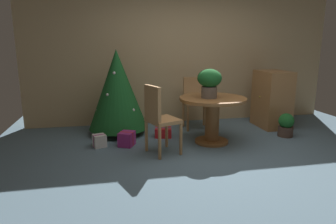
% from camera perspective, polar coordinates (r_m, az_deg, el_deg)
% --- Properties ---
extents(ground_plane, '(6.60, 6.60, 0.00)m').
position_cam_1_polar(ground_plane, '(4.14, 10.31, -8.95)').
color(ground_plane, slate).
extents(back_wall_panel, '(6.00, 0.10, 2.60)m').
position_cam_1_polar(back_wall_panel, '(5.95, 2.88, 10.66)').
color(back_wall_panel, tan).
rests_on(back_wall_panel, ground_plane).
extents(round_dining_table, '(1.02, 1.02, 0.72)m').
position_cam_1_polar(round_dining_table, '(4.68, 8.45, 0.10)').
color(round_dining_table, brown).
rests_on(round_dining_table, ground_plane).
extents(flower_vase, '(0.37, 0.37, 0.44)m').
position_cam_1_polar(flower_vase, '(4.55, 7.86, 5.87)').
color(flower_vase, '#665B51').
rests_on(flower_vase, round_dining_table).
extents(wooden_chair_left_near, '(0.51, 0.53, 0.98)m').
position_cam_1_polar(wooden_chair_left_near, '(4.13, -1.78, -0.76)').
color(wooden_chair_left_near, '#B27F4C').
rests_on(wooden_chair_left_near, ground_plane).
extents(wooden_chair_far, '(0.45, 0.38, 0.93)m').
position_cam_1_polar(wooden_chair_far, '(5.53, 5.26, 2.47)').
color(wooden_chair_far, '#B27F4C').
rests_on(wooden_chair_far, ground_plane).
extents(holiday_tree, '(1.00, 1.00, 1.44)m').
position_cam_1_polar(holiday_tree, '(5.15, -9.61, 4.23)').
color(holiday_tree, brown).
rests_on(holiday_tree, ground_plane).
extents(gift_box_purple, '(0.29, 0.31, 0.22)m').
position_cam_1_polar(gift_box_purple, '(4.63, -7.85, -5.08)').
color(gift_box_purple, '#9E287A').
rests_on(gift_box_purple, ground_plane).
extents(gift_box_cream, '(0.23, 0.23, 0.19)m').
position_cam_1_polar(gift_box_cream, '(4.66, -12.90, -5.36)').
color(gift_box_cream, silver).
rests_on(gift_box_cream, ground_plane).
extents(gift_box_red, '(0.31, 0.27, 0.16)m').
position_cam_1_polar(gift_box_red, '(5.02, -0.92, -3.89)').
color(gift_box_red, red).
rests_on(gift_box_red, ground_plane).
extents(wooden_cabinet, '(0.51, 0.70, 1.04)m').
position_cam_1_polar(wooden_cabinet, '(5.89, 19.15, 2.33)').
color(wooden_cabinet, '#9E6B3D').
rests_on(wooden_cabinet, ground_plane).
extents(potted_plant, '(0.25, 0.25, 0.39)m').
position_cam_1_polar(potted_plant, '(5.39, 21.53, -2.30)').
color(potted_plant, '#4C382D').
rests_on(potted_plant, ground_plane).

